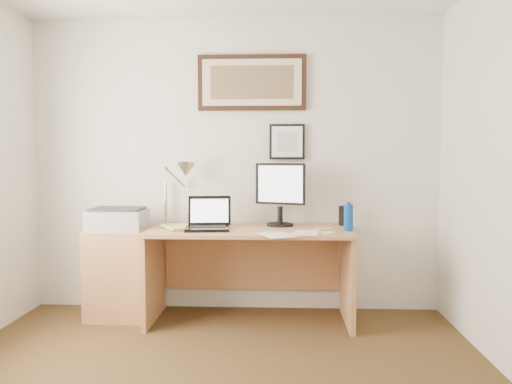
# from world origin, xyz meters

# --- Properties ---
(wall_back) EXTENTS (3.50, 0.02, 2.50)m
(wall_back) POSITION_xyz_m (0.00, 2.00, 1.25)
(wall_back) COLOR silver
(wall_back) RESTS_ON ground
(side_cabinet) EXTENTS (0.50, 0.40, 0.73)m
(side_cabinet) POSITION_xyz_m (-0.92, 1.68, 0.36)
(side_cabinet) COLOR #AD7348
(side_cabinet) RESTS_ON floor
(water_bottle) EXTENTS (0.07, 0.07, 0.20)m
(water_bottle) POSITION_xyz_m (0.92, 1.55, 0.85)
(water_bottle) COLOR #0C40A0
(water_bottle) RESTS_ON desk
(bottle_cap) EXTENTS (0.04, 0.04, 0.02)m
(bottle_cap) POSITION_xyz_m (0.92, 1.55, 0.96)
(bottle_cap) COLOR #0C40A0
(bottle_cap) RESTS_ON water_bottle
(speaker) EXTENTS (0.09, 0.09, 0.16)m
(speaker) POSITION_xyz_m (0.93, 1.87, 0.83)
(speaker) COLOR black
(speaker) RESTS_ON desk
(paper_sheet_a) EXTENTS (0.30, 0.35, 0.00)m
(paper_sheet_a) POSITION_xyz_m (0.36, 1.32, 0.75)
(paper_sheet_a) COLOR white
(paper_sheet_a) RESTS_ON desk
(paper_sheet_b) EXTENTS (0.25, 0.30, 0.00)m
(paper_sheet_b) POSITION_xyz_m (0.59, 1.43, 0.75)
(paper_sheet_b) COLOR white
(paper_sheet_b) RESTS_ON desk
(sticky_pad) EXTENTS (0.10, 0.10, 0.01)m
(sticky_pad) POSITION_xyz_m (0.75, 1.41, 0.76)
(sticky_pad) COLOR #EEEA71
(sticky_pad) RESTS_ON desk
(marker_pen) EXTENTS (0.14, 0.06, 0.02)m
(marker_pen) POSITION_xyz_m (0.73, 1.59, 0.76)
(marker_pen) COLOR white
(marker_pen) RESTS_ON desk
(book) EXTENTS (0.33, 0.36, 0.02)m
(book) POSITION_xyz_m (-0.50, 1.55, 0.76)
(book) COLOR #D9CD66
(book) RESTS_ON desk
(desk) EXTENTS (1.60, 0.70, 0.75)m
(desk) POSITION_xyz_m (0.15, 1.72, 0.51)
(desk) COLOR #AD7348
(desk) RESTS_ON floor
(laptop) EXTENTS (0.36, 0.33, 0.26)m
(laptop) POSITION_xyz_m (-0.18, 1.58, 0.81)
(laptop) COLOR black
(laptop) RESTS_ON desk
(lcd_monitor) EXTENTS (0.41, 0.22, 0.52)m
(lcd_monitor) POSITION_xyz_m (0.39, 1.80, 1.04)
(lcd_monitor) COLOR black
(lcd_monitor) RESTS_ON desk
(printer) EXTENTS (0.44, 0.34, 0.18)m
(printer) POSITION_xyz_m (-0.93, 1.66, 0.82)
(printer) COLOR #A5A5A7
(printer) RESTS_ON side_cabinet
(desk_lamp) EXTENTS (0.29, 0.27, 0.53)m
(desk_lamp) POSITION_xyz_m (-0.41, 1.81, 1.19)
(desk_lamp) COLOR silver
(desk_lamp) RESTS_ON desk
(picture_large) EXTENTS (0.92, 0.04, 0.47)m
(picture_large) POSITION_xyz_m (0.15, 1.97, 1.95)
(picture_large) COLOR black
(picture_large) RESTS_ON wall_back
(picture_small) EXTENTS (0.30, 0.03, 0.30)m
(picture_small) POSITION_xyz_m (0.45, 1.97, 1.45)
(picture_small) COLOR black
(picture_small) RESTS_ON wall_back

